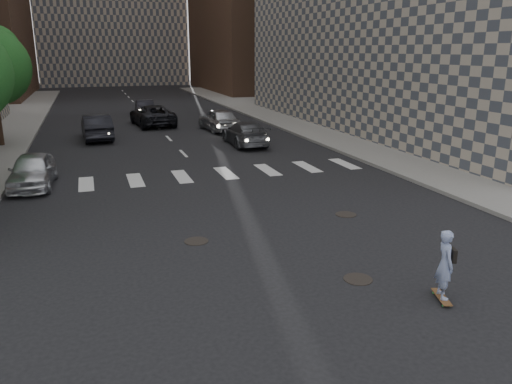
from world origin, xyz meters
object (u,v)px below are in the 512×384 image
silver_sedan (32,171)px  traffic_car_c (152,115)px  traffic_car_b (245,133)px  traffic_car_e (144,107)px  traffic_car_a (97,127)px  skateboarder (445,264)px  traffic_car_d (219,120)px

silver_sedan → traffic_car_c: traffic_car_c is taller
traffic_car_b → traffic_car_e: size_ratio=1.18×
traffic_car_a → traffic_car_e: (4.12, 11.22, -0.12)m
silver_sedan → traffic_car_a: (2.76, 10.77, 0.09)m
silver_sedan → traffic_car_e: 23.05m
skateboarder → traffic_car_b: bearing=104.1°
skateboarder → traffic_car_b: 19.42m
silver_sedan → traffic_car_e: (6.88, 21.99, -0.02)m
traffic_car_e → traffic_car_d: bearing=112.9°
traffic_car_a → traffic_car_b: traffic_car_a is taller
silver_sedan → traffic_car_b: bearing=32.5°
traffic_car_a → traffic_car_c: traffic_car_a is taller
traffic_car_d → traffic_car_e: size_ratio=1.14×
traffic_car_b → traffic_car_e: bearing=-74.5°
traffic_car_c → traffic_car_e: (0.12, 6.31, -0.10)m
silver_sedan → traffic_car_b: (10.91, 6.13, 0.00)m
traffic_car_e → traffic_car_b: bearing=106.3°
skateboarder → traffic_car_a: (-6.69, 24.00, -0.09)m
traffic_car_a → traffic_car_c: (4.00, 4.91, -0.02)m
traffic_car_c → traffic_car_e: bearing=-97.4°
traffic_car_a → skateboarder: bearing=102.4°
skateboarder → silver_sedan: 16.25m
silver_sedan → traffic_car_c: 17.08m
traffic_car_c → traffic_car_e: traffic_car_c is taller
skateboarder → traffic_car_d: size_ratio=0.36×
traffic_car_b → silver_sedan: bearing=30.6°
silver_sedan → traffic_car_d: size_ratio=0.88×
traffic_car_d → traffic_car_e: (-3.88, 10.22, -0.12)m
silver_sedan → traffic_car_c: size_ratio=0.73×
traffic_car_a → traffic_car_e: bearing=-113.3°
traffic_car_b → traffic_car_d: traffic_car_d is taller
traffic_car_c → traffic_car_e: size_ratio=1.36×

